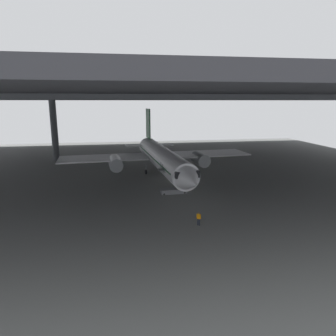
# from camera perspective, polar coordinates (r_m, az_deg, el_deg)

# --- Properties ---
(ground_plane) EXTENTS (110.00, 110.00, 0.00)m
(ground_plane) POSITION_cam_1_polar(r_m,az_deg,el_deg) (53.36, 0.90, -2.55)
(ground_plane) COLOR slate
(hangar_structure) EXTENTS (121.00, 99.00, 16.08)m
(hangar_structure) POSITION_cam_1_polar(r_m,az_deg,el_deg) (65.10, -1.27, 13.93)
(hangar_structure) COLOR #4C4F54
(hangar_structure) RESTS_ON ground_plane
(airplane_main) EXTENTS (38.25, 39.52, 12.23)m
(airplane_main) POSITION_cam_1_polar(r_m,az_deg,el_deg) (56.27, -1.23, 2.00)
(airplane_main) COLOR white
(airplane_main) RESTS_ON ground_plane
(boarding_stairs) EXTENTS (4.46, 1.83, 4.82)m
(boarding_stairs) POSITION_cam_1_polar(r_m,az_deg,el_deg) (46.47, 0.94, -3.90)
(boarding_stairs) COLOR slate
(boarding_stairs) RESTS_ON ground_plane
(crew_worker_near_nose) EXTENTS (0.43, 0.40, 1.60)m
(crew_worker_near_nose) POSITION_cam_1_polar(r_m,az_deg,el_deg) (34.90, 5.84, -9.39)
(crew_worker_near_nose) COLOR #232838
(crew_worker_near_nose) RESTS_ON ground_plane
(crew_worker_by_stairs) EXTENTS (0.40, 0.43, 1.62)m
(crew_worker_by_stairs) POSITION_cam_1_polar(r_m,az_deg,el_deg) (48.17, 1.72, -3.09)
(crew_worker_by_stairs) COLOR #232838
(crew_worker_by_stairs) RESTS_ON ground_plane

